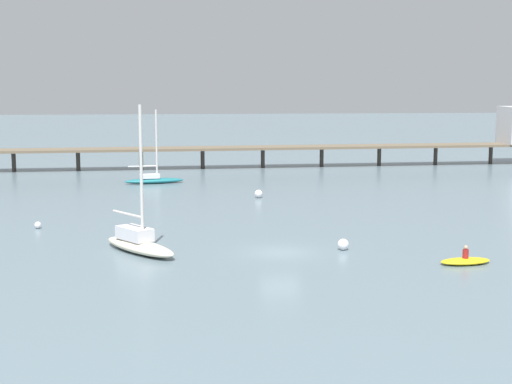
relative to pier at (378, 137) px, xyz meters
name	(u,v)px	position (x,y,z in m)	size (l,w,h in m)	color
ground_plane	(280,253)	(-18.69, -48.83, -3.72)	(400.00, 400.00, 0.00)	slate
pier	(378,137)	(0.00, 0.00, 0.00)	(85.31, 8.46, 7.48)	brown
sailboat_cream	(139,242)	(-27.73, -47.78, -3.03)	(5.69, 6.77, 9.46)	beige
sailboat_teal	(153,178)	(-28.04, -14.50, -3.17)	(6.45, 2.52, 7.85)	#1E727A
dinghy_yellow	(465,261)	(-7.96, -52.88, -3.52)	(3.34, 1.87, 1.14)	yellow
mooring_buoy_outer	(343,244)	(-14.51, -48.42, -3.35)	(0.74, 0.74, 0.74)	silver
mooring_buoy_near	(38,225)	(-35.67, -39.07, -3.46)	(0.52, 0.52, 0.52)	silver
mooring_buoy_mid	(259,194)	(-17.84, -25.61, -3.34)	(0.76, 0.76, 0.76)	silver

